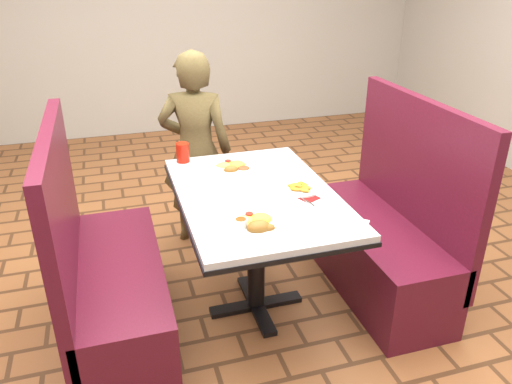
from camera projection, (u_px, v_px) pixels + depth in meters
dining_table at (256, 208)px, 2.67m from camera, size 0.81×1.21×0.75m
booth_bench_left at (110, 284)px, 2.60m from camera, size 0.47×1.20×1.17m
booth_bench_right at (382, 239)px, 3.02m from camera, size 0.47×1.20×1.17m
diner_person at (196, 151)px, 3.40m from camera, size 0.57×0.46×1.36m
near_dinner_plate at (256, 221)px, 2.28m from camera, size 0.25×0.25×0.08m
far_dinner_plate at (233, 166)px, 2.91m from camera, size 0.25×0.25×0.06m
plantain_plate at (300, 189)px, 2.64m from camera, size 0.20×0.20×0.03m
maroon_napkin at (308, 198)px, 2.56m from camera, size 0.12×0.12×0.00m
spoon_utensil at (307, 201)px, 2.52m from camera, size 0.04×0.12×0.00m
red_tumbler at (183, 153)px, 3.00m from camera, size 0.08×0.08×0.12m
paper_napkin at (347, 224)px, 2.30m from camera, size 0.23×0.22×0.01m
knife_utensil at (267, 222)px, 2.31m from camera, size 0.05×0.16×0.00m
fork_utensil at (252, 226)px, 2.28m from camera, size 0.08×0.13×0.00m
lettuce_shreds at (260, 186)px, 2.69m from camera, size 0.28×0.32×0.00m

